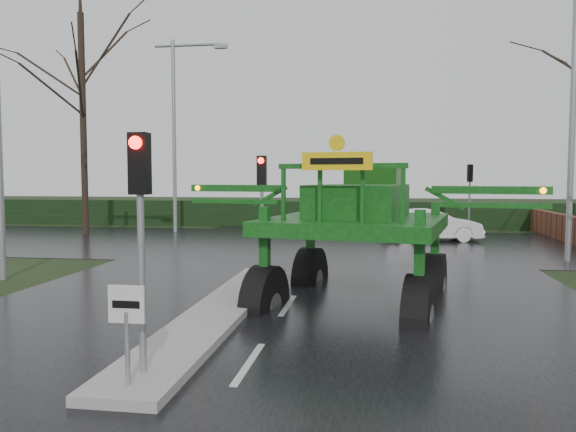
# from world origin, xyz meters

# --- Properties ---
(ground) EXTENTS (140.00, 140.00, 0.00)m
(ground) POSITION_xyz_m (0.00, 0.00, 0.00)
(ground) COLOR black
(ground) RESTS_ON ground
(road_main) EXTENTS (14.00, 80.00, 0.02)m
(road_main) POSITION_xyz_m (0.00, 10.00, 0.00)
(road_main) COLOR black
(road_main) RESTS_ON ground
(road_cross) EXTENTS (80.00, 12.00, 0.02)m
(road_cross) POSITION_xyz_m (0.00, 16.00, 0.01)
(road_cross) COLOR black
(road_cross) RESTS_ON ground
(median_island) EXTENTS (1.20, 10.00, 0.16)m
(median_island) POSITION_xyz_m (-1.30, 3.00, 0.09)
(median_island) COLOR gray
(median_island) RESTS_ON ground
(hedge_row) EXTENTS (44.00, 0.90, 1.50)m
(hedge_row) POSITION_xyz_m (0.00, 24.00, 0.75)
(hedge_row) COLOR black
(hedge_row) RESTS_ON ground
(keep_left_sign) EXTENTS (0.50, 0.07, 1.35)m
(keep_left_sign) POSITION_xyz_m (-1.30, -1.50, 1.06)
(keep_left_sign) COLOR gray
(keep_left_sign) RESTS_ON ground
(traffic_signal_near) EXTENTS (0.26, 0.33, 3.52)m
(traffic_signal_near) POSITION_xyz_m (-1.30, -1.01, 2.59)
(traffic_signal_near) COLOR gray
(traffic_signal_near) RESTS_ON ground
(traffic_signal_mid) EXTENTS (0.26, 0.33, 3.52)m
(traffic_signal_mid) POSITION_xyz_m (-1.30, 7.49, 2.59)
(traffic_signal_mid) COLOR gray
(traffic_signal_mid) RESTS_ON ground
(traffic_signal_far) EXTENTS (0.26, 0.33, 3.52)m
(traffic_signal_far) POSITION_xyz_m (6.50, 20.01, 2.59)
(traffic_signal_far) COLOR gray
(traffic_signal_far) RESTS_ON ground
(street_light_left_near) EXTENTS (3.85, 0.30, 10.00)m
(street_light_left_near) POSITION_xyz_m (-8.19, 6.00, 5.99)
(street_light_left_near) COLOR gray
(street_light_left_near) RESTS_ON ground
(street_light_right) EXTENTS (3.85, 0.30, 10.00)m
(street_light_right) POSITION_xyz_m (8.19, 12.00, 5.99)
(street_light_right) COLOR gray
(street_light_right) RESTS_ON ground
(street_light_left_far) EXTENTS (3.85, 0.30, 10.00)m
(street_light_left_far) POSITION_xyz_m (-8.19, 20.00, 5.99)
(street_light_left_far) COLOR gray
(street_light_left_far) RESTS_ON ground
(tree_left_far) EXTENTS (7.70, 7.70, 13.26)m
(tree_left_far) POSITION_xyz_m (-12.50, 18.00, 7.15)
(tree_left_far) COLOR black
(tree_left_far) RESTS_ON ground
(crop_sprayer) EXTENTS (8.34, 5.92, 4.73)m
(crop_sprayer) POSITION_xyz_m (-0.46, 4.06, 2.24)
(crop_sprayer) COLOR black
(crop_sprayer) RESTS_ON ground
(white_sedan) EXTENTS (4.54, 2.13, 1.44)m
(white_sedan) POSITION_xyz_m (4.49, 17.63, 0.00)
(white_sedan) COLOR white
(white_sedan) RESTS_ON ground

